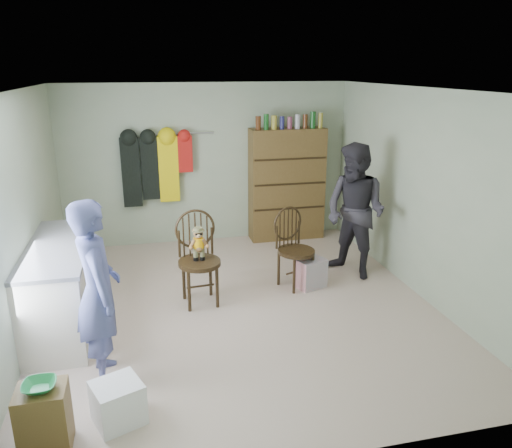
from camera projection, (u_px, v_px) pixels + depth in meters
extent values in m
plane|color=beige|center=(239.00, 306.00, 5.94)|extent=(5.00, 5.00, 0.00)
plane|color=#AFBD9E|center=(208.00, 164.00, 7.88)|extent=(4.50, 0.00, 4.50)
plane|color=#AFBD9E|center=(22.00, 219.00, 5.07)|extent=(0.00, 5.00, 5.00)
plane|color=#AFBD9E|center=(420.00, 194.00, 6.05)|extent=(0.00, 5.00, 5.00)
plane|color=white|center=(237.00, 89.00, 5.18)|extent=(5.00, 5.00, 0.00)
cube|color=silver|center=(62.00, 288.00, 5.38)|extent=(0.60, 1.80, 0.90)
cube|color=slate|center=(57.00, 247.00, 5.24)|extent=(0.64, 1.86, 0.04)
cylinder|color=#99999E|center=(88.00, 295.00, 5.00)|extent=(0.02, 0.02, 0.14)
cylinder|color=#99999E|center=(94.00, 262.00, 5.84)|extent=(0.02, 0.02, 0.14)
cube|color=brown|center=(44.00, 419.00, 3.67)|extent=(0.36, 0.31, 0.51)
imported|color=green|center=(39.00, 386.00, 3.58)|extent=(0.24, 0.24, 0.06)
cube|color=white|center=(118.00, 403.00, 3.97)|extent=(0.47, 0.46, 0.35)
cylinder|color=#3D2A15|center=(200.00, 263.00, 5.86)|extent=(0.54, 0.54, 0.05)
cylinder|color=#3D2A15|center=(189.00, 292.00, 5.75)|extent=(0.04, 0.04, 0.50)
cylinder|color=#3D2A15|center=(217.00, 288.00, 5.85)|extent=(0.04, 0.04, 0.50)
cylinder|color=#3D2A15|center=(184.00, 280.00, 6.06)|extent=(0.04, 0.04, 0.50)
cylinder|color=#3D2A15|center=(211.00, 277.00, 6.16)|extent=(0.04, 0.04, 0.50)
torus|color=#3D2A15|center=(195.00, 229.00, 5.94)|extent=(0.49, 0.07, 0.49)
cylinder|color=#3D2A15|center=(179.00, 244.00, 5.92)|extent=(0.03, 0.03, 0.33)
cylinder|color=#3D2A15|center=(212.00, 241.00, 6.04)|extent=(0.03, 0.03, 0.33)
cylinder|color=#FAB10B|center=(199.00, 243.00, 5.81)|extent=(0.13, 0.13, 0.12)
cylinder|color=#475128|center=(199.00, 253.00, 5.85)|extent=(0.08, 0.08, 0.19)
sphere|color=#9E7042|center=(198.00, 234.00, 5.78)|extent=(0.11, 0.11, 0.11)
cylinder|color=#475128|center=(198.00, 229.00, 5.76)|extent=(0.10, 0.10, 0.04)
cube|color=black|center=(199.00, 234.00, 5.73)|extent=(0.08, 0.01, 0.02)
cylinder|color=#3D2A15|center=(296.00, 251.00, 6.34)|extent=(0.60, 0.60, 0.05)
cylinder|color=#3D2A15|center=(294.00, 276.00, 6.21)|extent=(0.04, 0.04, 0.46)
cylinder|color=#3D2A15|center=(313.00, 271.00, 6.38)|extent=(0.04, 0.04, 0.46)
cylinder|color=#3D2A15|center=(279.00, 268.00, 6.46)|extent=(0.04, 0.04, 0.46)
cylinder|color=#3D2A15|center=(297.00, 263.00, 6.63)|extent=(0.04, 0.04, 0.46)
torus|color=#3D2A15|center=(288.00, 223.00, 6.38)|extent=(0.42, 0.19, 0.45)
cylinder|color=#3D2A15|center=(277.00, 237.00, 6.32)|extent=(0.03, 0.03, 0.31)
cylinder|color=#3D2A15|center=(299.00, 232.00, 6.52)|extent=(0.03, 0.03, 0.31)
cube|color=#E57273|center=(310.00, 273.00, 6.42)|extent=(0.43, 0.38, 0.38)
imported|color=#4E5590|center=(98.00, 292.00, 4.38)|extent=(0.53, 0.69, 1.68)
imported|color=#2D2B33|center=(355.00, 211.00, 6.57)|extent=(1.03, 1.10, 1.80)
cube|color=brown|center=(287.00, 184.00, 8.07)|extent=(1.20, 0.38, 1.80)
cube|color=#3D2A15|center=(290.00, 208.00, 8.00)|extent=(1.16, 0.02, 0.03)
cube|color=#3D2A15|center=(290.00, 184.00, 7.88)|extent=(1.16, 0.02, 0.03)
cube|color=#3D2A15|center=(291.00, 159.00, 7.76)|extent=(1.16, 0.02, 0.03)
cylinder|color=#592D14|center=(258.00, 123.00, 7.56)|extent=(0.08, 0.08, 0.21)
cylinder|color=#19591E|center=(266.00, 122.00, 7.59)|extent=(0.08, 0.08, 0.24)
cylinder|color=#A59933|center=(274.00, 123.00, 7.62)|extent=(0.09, 0.09, 0.21)
cylinder|color=navy|center=(282.00, 123.00, 7.65)|extent=(0.07, 0.07, 0.20)
cylinder|color=#8C3F59|center=(290.00, 123.00, 7.68)|extent=(0.07, 0.07, 0.19)
cylinder|color=#B2B2B7|center=(298.00, 122.00, 7.70)|extent=(0.08, 0.08, 0.22)
cylinder|color=#592D14|center=(305.00, 121.00, 7.73)|extent=(0.07, 0.07, 0.22)
cylinder|color=#19591E|center=(313.00, 120.00, 7.75)|extent=(0.08, 0.08, 0.26)
cylinder|color=#A59933|center=(320.00, 121.00, 7.78)|extent=(0.07, 0.07, 0.24)
cylinder|color=#99999E|center=(181.00, 133.00, 7.59)|extent=(1.00, 0.02, 0.02)
cube|color=black|center=(131.00, 172.00, 7.53)|extent=(0.28, 0.10, 1.05)
cube|color=black|center=(150.00, 168.00, 7.57)|extent=(0.26, 0.10, 0.95)
cube|color=yellow|center=(169.00, 169.00, 7.64)|extent=(0.30, 0.10, 1.00)
cube|color=red|center=(185.00, 154.00, 7.63)|extent=(0.22, 0.10, 0.55)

